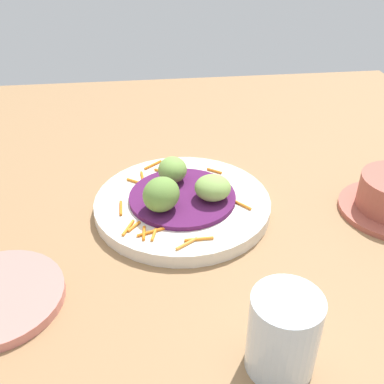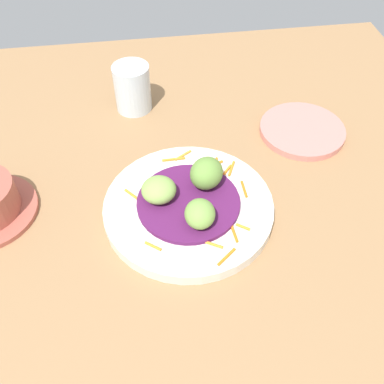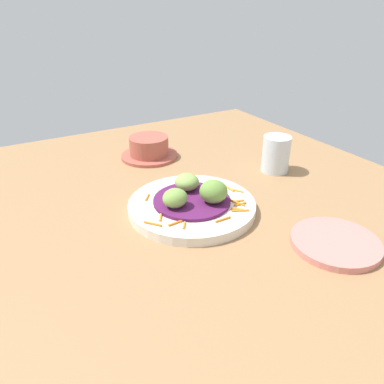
{
  "view_description": "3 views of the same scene",
  "coord_description": "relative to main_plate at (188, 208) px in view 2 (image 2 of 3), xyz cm",
  "views": [
    {
      "loc": [
        -8.27,
        -56.33,
        40.31
      ],
      "look_at": [
        -1.74,
        -3.01,
        5.58
      ],
      "focal_mm": 42.77,
      "sensor_mm": 36.0,
      "label": 1
    },
    {
      "loc": [
        2.61,
        40.3,
        53.26
      ],
      "look_at": [
        -3.57,
        -2.26,
        6.16
      ],
      "focal_mm": 41.39,
      "sensor_mm": 36.0,
      "label": 2
    },
    {
      "loc": [
        -58.06,
        29.48,
        39.45
      ],
      "look_at": [
        -1.47,
        -3.0,
        5.16
      ],
      "focal_mm": 34.41,
      "sensor_mm": 36.0,
      "label": 3
    }
  ],
  "objects": [
    {
      "name": "table_surface",
      "position": [
        3.01,
        2.07,
        -1.94
      ],
      "size": [
        110.0,
        110.0,
        2.0
      ],
      "primitive_type": "cube",
      "color": "#936D47",
      "rests_on": "ground"
    },
    {
      "name": "main_plate",
      "position": [
        0.0,
        0.0,
        0.0
      ],
      "size": [
        25.23,
        25.23,
        1.89
      ],
      "primitive_type": "cylinder",
      "color": "silver",
      "rests_on": "table_surface"
    },
    {
      "name": "cabbage_bed",
      "position": [
        -0.0,
        0.0,
        1.28
      ],
      "size": [
        15.26,
        15.26,
        0.67
      ],
      "primitive_type": "cylinder",
      "color": "#51194C",
      "rests_on": "main_plate"
    },
    {
      "name": "carrot_garnish",
      "position": [
        -2.84,
        -1.81,
        1.14
      ],
      "size": [
        18.22,
        22.76,
        0.4
      ],
      "color": "orange",
      "rests_on": "main_plate"
    },
    {
      "name": "guac_scoop_left",
      "position": [
        4.15,
        -1.22,
        3.3
      ],
      "size": [
        5.35,
        5.24,
        3.37
      ],
      "primitive_type": "ellipsoid",
      "rotation": [
        0.0,
        0.0,
        4.66
      ],
      "color": "#84A851",
      "rests_on": "cabbage_bed"
    },
    {
      "name": "guac_scoop_center",
      "position": [
        -1.02,
        4.2,
        3.45
      ],
      "size": [
        4.93,
        5.35,
        3.66
      ],
      "primitive_type": "ellipsoid",
      "rotation": [
        0.0,
        0.0,
        6.14
      ],
      "color": "#759E47",
      "rests_on": "cabbage_bed"
    },
    {
      "name": "guac_scoop_right",
      "position": [
        -3.13,
        -2.98,
        3.92
      ],
      "size": [
        7.03,
        7.19,
        4.6
      ],
      "primitive_type": "ellipsoid",
      "rotation": [
        0.0,
        0.0,
        4.11
      ],
      "color": "olive",
      "rests_on": "cabbage_bed"
    },
    {
      "name": "side_plate_small",
      "position": [
        -22.58,
        -15.32,
        -0.35
      ],
      "size": [
        15.05,
        15.05,
        1.2
      ],
      "primitive_type": "cylinder",
      "color": "tan",
      "rests_on": "table_surface"
    },
    {
      "name": "water_glass",
      "position": [
        6.56,
        -27.14,
        3.43
      ],
      "size": [
        6.66,
        6.66,
        8.74
      ],
      "primitive_type": "cylinder",
      "color": "silver",
      "rests_on": "table_surface"
    }
  ]
}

